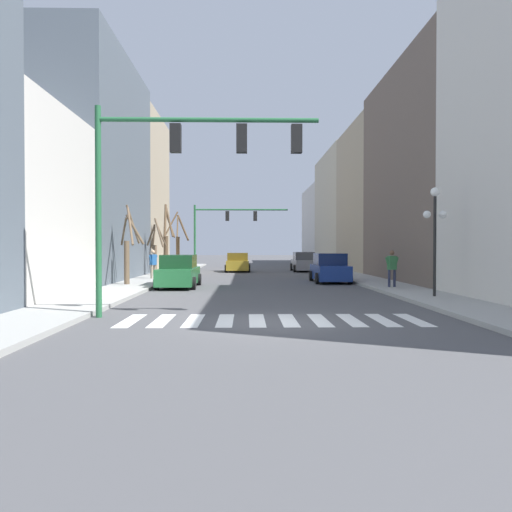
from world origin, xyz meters
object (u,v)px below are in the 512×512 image
object	(u,v)px
street_lamp_right_corner	(435,219)
car_parked_right_near	(303,262)
pedestrian_crossing_street	(392,265)
street_tree_right_far	(128,249)
car_driving_away_lane	(238,263)
street_tree_left_near	(178,244)
car_parked_right_far	(179,272)
traffic_signal_far	(224,222)
car_driving_toward_lane	(330,269)
street_tree_left_far	(155,248)
traffic_signal_near	(180,161)
street_tree_right_mid	(166,243)
pedestrian_on_left_sidewalk	(153,262)

from	to	relation	value
street_lamp_right_corner	car_parked_right_near	bearing A→B (deg)	95.92
pedestrian_crossing_street	street_tree_right_far	bearing A→B (deg)	-27.17
car_driving_away_lane	street_tree_left_near	world-z (taller)	street_tree_left_near
car_parked_right_far	pedestrian_crossing_street	size ratio (longest dim) A/B	2.64
traffic_signal_far	car_parked_right_near	distance (m)	7.73
car_driving_toward_lane	street_tree_left_far	distance (m)	12.71
car_driving_toward_lane	street_tree_right_far	world-z (taller)	street_tree_right_far
traffic_signal_near	pedestrian_crossing_street	xyz separation A→B (m)	(9.08, 9.27, -3.44)
car_driving_away_lane	pedestrian_crossing_street	bearing A→B (deg)	23.03
street_lamp_right_corner	street_tree_right_far	world-z (taller)	street_lamp_right_corner
street_lamp_right_corner	car_parked_right_near	world-z (taller)	street_lamp_right_corner
street_tree_right_mid	traffic_signal_near	bearing A→B (deg)	-79.95
traffic_signal_near	pedestrian_crossing_street	distance (m)	13.42
car_driving_away_lane	car_parked_right_near	xyz separation A→B (m)	(5.71, 0.66, 0.03)
traffic_signal_near	car_parked_right_near	distance (m)	29.41
car_driving_away_lane	street_tree_right_far	xyz separation A→B (m)	(-5.47, -16.28, 1.24)
street_tree_right_far	car_parked_right_near	bearing A→B (deg)	56.58
car_parked_right_far	street_tree_right_mid	world-z (taller)	street_tree_right_mid
pedestrian_crossing_street	street_tree_right_far	distance (m)	13.48
street_tree_left_near	street_tree_left_far	xyz separation A→B (m)	(-0.40, -8.68, -0.35)
car_driving_toward_lane	pedestrian_crossing_street	size ratio (longest dim) A/B	2.44
traffic_signal_near	car_driving_toward_lane	xyz separation A→B (m)	(6.94, 14.60, -3.85)
street_lamp_right_corner	pedestrian_crossing_street	distance (m)	5.02
car_driving_away_lane	street_tree_left_near	xyz separation A→B (m)	(-5.26, 1.25, 1.60)
traffic_signal_near	street_tree_right_far	xyz separation A→B (m)	(-4.21, 11.37, -2.65)
street_lamp_right_corner	street_tree_right_far	xyz separation A→B (m)	(-13.63, 6.70, -1.20)
traffic_signal_near	street_tree_right_mid	distance (m)	22.77
car_driving_away_lane	street_tree_right_far	world-z (taller)	street_tree_right_far
pedestrian_on_left_sidewalk	car_parked_right_far	bearing A→B (deg)	-124.66
car_parked_right_far	pedestrian_crossing_street	xyz separation A→B (m)	(10.62, -1.84, 0.42)
car_driving_away_lane	car_driving_toward_lane	xyz separation A→B (m)	(5.68, -13.05, 0.05)
pedestrian_crossing_street	pedestrian_on_left_sidewalk	distance (m)	14.73
pedestrian_on_left_sidewalk	pedestrian_crossing_street	bearing A→B (deg)	-87.08
car_driving_toward_lane	street_lamp_right_corner	bearing A→B (deg)	-165.96
car_driving_toward_lane	street_tree_left_far	world-z (taller)	street_tree_left_far
traffic_signal_near	pedestrian_on_left_sidewalk	world-z (taller)	traffic_signal_near
traffic_signal_near	pedestrian_on_left_sidewalk	size ratio (longest dim) A/B	3.75
street_tree_left_far	car_driving_away_lane	bearing A→B (deg)	52.68
car_driving_away_lane	street_tree_left_near	distance (m)	5.64
car_parked_right_far	street_tree_right_mid	bearing A→B (deg)	12.14
traffic_signal_near	street_lamp_right_corner	bearing A→B (deg)	26.36
street_tree_right_far	street_tree_left_far	bearing A→B (deg)	91.23
traffic_signal_far	street_tree_left_far	xyz separation A→B (m)	(-4.46, -7.87, -2.23)
traffic_signal_far	street_tree_right_far	distance (m)	17.40
traffic_signal_near	street_tree_left_near	xyz separation A→B (m)	(-4.00, 28.90, -2.30)
traffic_signal_near	car_driving_toward_lane	bearing A→B (deg)	64.57
car_driving_toward_lane	pedestrian_crossing_street	distance (m)	5.76
pedestrian_on_left_sidewalk	street_tree_right_mid	size ratio (longest dim) A/B	0.34
street_tree_right_far	car_parked_right_far	bearing A→B (deg)	-5.60
car_driving_toward_lane	car_driving_away_lane	bearing A→B (deg)	23.50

